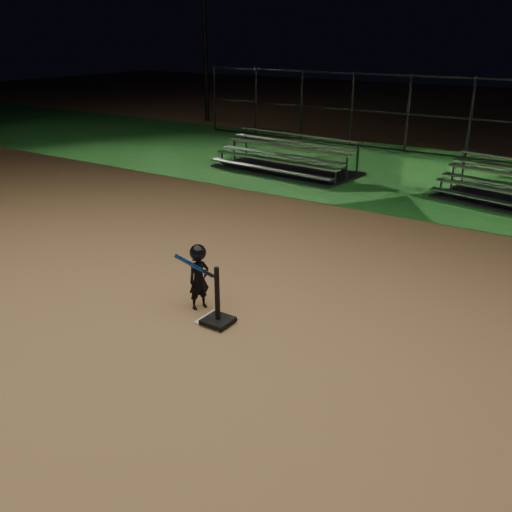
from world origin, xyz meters
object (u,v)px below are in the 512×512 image
(batting_tee, at_px, (218,313))
(light_pole_left, at_px, (203,2))
(home_plate, at_px, (216,321))
(bleacher_left, at_px, (286,164))
(child_batter, at_px, (199,275))

(batting_tee, xyz_separation_m, light_pole_left, (-12.07, 14.99, 4.77))
(home_plate, height_order, bleacher_left, bleacher_left)
(home_plate, distance_m, bleacher_left, 9.22)
(home_plate, bearing_deg, bleacher_left, 114.86)
(batting_tee, bearing_deg, home_plate, 143.97)
(bleacher_left, bearing_deg, light_pole_left, 145.87)
(child_batter, xyz_separation_m, bleacher_left, (-3.42, 8.16, -0.32))
(light_pole_left, bearing_deg, batting_tee, -51.17)
(batting_tee, height_order, child_batter, child_batter)
(home_plate, xyz_separation_m, batting_tee, (0.07, -0.05, 0.17))
(light_pole_left, bearing_deg, child_batter, -51.93)
(batting_tee, bearing_deg, child_batter, 154.26)
(home_plate, relative_size, bleacher_left, 0.11)
(bleacher_left, bearing_deg, child_batter, -62.38)
(home_plate, xyz_separation_m, light_pole_left, (-12.00, 14.94, 4.93))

